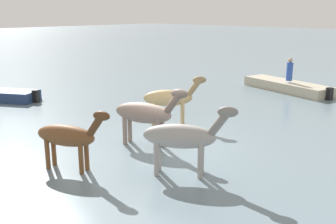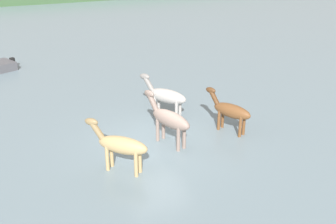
{
  "view_description": "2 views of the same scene",
  "coord_description": "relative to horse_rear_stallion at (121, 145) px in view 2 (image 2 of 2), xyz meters",
  "views": [
    {
      "loc": [
        8.62,
        8.19,
        4.14
      ],
      "look_at": [
        -0.14,
        0.13,
        1.07
      ],
      "focal_mm": 42.02,
      "sensor_mm": 36.0,
      "label": 1
    },
    {
      "loc": [
        -5.47,
        -12.56,
        7.25
      ],
      "look_at": [
        0.68,
        0.33,
        1.05
      ],
      "focal_mm": 41.73,
      "sensor_mm": 36.0,
      "label": 2
    }
  ],
  "objects": [
    {
      "name": "distant_shoreline",
      "position": [
        1.92,
        45.25,
        -1.0
      ],
      "size": [
        159.38,
        6.0,
        2.4
      ],
      "primitive_type": "cube",
      "color": "#375533",
      "rests_on": "ground_plane"
    },
    {
      "name": "horse_pinto_flank",
      "position": [
        2.34,
        1.09,
        0.06
      ],
      "size": [
        1.14,
        2.46,
        1.92
      ],
      "rotation": [
        0.0,
        0.0,
        1.89
      ],
      "color": "gray",
      "rests_on": "ground_plane"
    },
    {
      "name": "ground_plane",
      "position": [
        1.92,
        1.4,
        -1.0
      ],
      "size": [
        177.09,
        177.09,
        0.0
      ],
      "primitive_type": "plane",
      "color": "slate"
    },
    {
      "name": "horse_mid_herd",
      "position": [
        3.28,
        3.41,
        0.04
      ],
      "size": [
        1.61,
        2.24,
        1.88
      ],
      "rotation": [
        0.0,
        0.0,
        2.13
      ],
      "color": "#9E9993",
      "rests_on": "ground_plane"
    },
    {
      "name": "horse_dark_mare",
      "position": [
        5.07,
        0.98,
        -0.05
      ],
      "size": [
        1.19,
        2.15,
        1.71
      ],
      "rotation": [
        0.0,
        0.0,
        1.97
      ],
      "color": "brown",
      "rests_on": "ground_plane"
    },
    {
      "name": "horse_rear_stallion",
      "position": [
        0.0,
        0.0,
        0.0
      ],
      "size": [
        1.86,
        1.95,
        1.81
      ],
      "rotation": [
        0.0,
        0.0,
        2.32
      ],
      "color": "tan",
      "rests_on": "ground_plane"
    }
  ]
}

